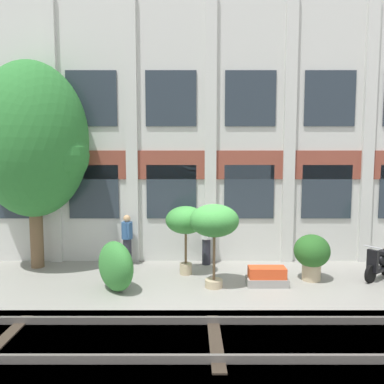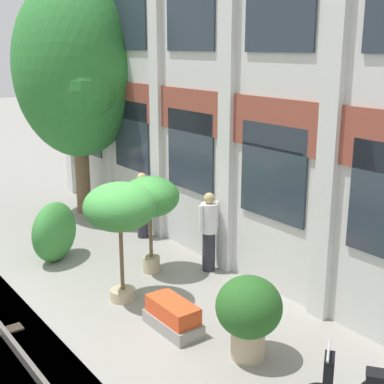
% 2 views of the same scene
% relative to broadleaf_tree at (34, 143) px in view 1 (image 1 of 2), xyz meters
% --- Properties ---
extents(ground_plane, '(80.00, 80.00, 0.00)m').
position_rel_broadleaf_tree_xyz_m(ground_plane, '(5.29, -1.87, -3.75)').
color(ground_plane, gray).
extents(apartment_facade, '(15.11, 0.64, 8.37)m').
position_rel_broadleaf_tree_xyz_m(apartment_facade, '(5.29, 0.88, 0.41)').
color(apartment_facade, silver).
rests_on(apartment_facade, ground).
extents(rail_tracks, '(22.75, 2.80, 0.43)m').
position_rel_broadleaf_tree_xyz_m(rail_tracks, '(5.29, -4.61, -3.89)').
color(rail_tracks, '#423F3A').
rests_on(rail_tracks, ground).
extents(broadleaf_tree, '(3.39, 3.23, 6.15)m').
position_rel_broadleaf_tree_xyz_m(broadleaf_tree, '(0.00, 0.00, 0.00)').
color(broadleaf_tree, brown).
rests_on(broadleaf_tree, ground).
extents(potted_plant_fluted_column, '(0.96, 0.96, 1.26)m').
position_rel_broadleaf_tree_xyz_m(potted_plant_fluted_column, '(7.98, -1.20, -3.01)').
color(potted_plant_fluted_column, tan).
rests_on(potted_plant_fluted_column, ground).
extents(potted_plant_square_trough, '(1.07, 0.50, 0.49)m').
position_rel_broadleaf_tree_xyz_m(potted_plant_square_trough, '(6.68, -1.64, -3.52)').
color(potted_plant_square_trough, gray).
rests_on(potted_plant_square_trough, ground).
extents(potted_plant_low_pan, '(1.15, 1.15, 1.97)m').
position_rel_broadleaf_tree_xyz_m(potted_plant_low_pan, '(4.54, -0.69, -2.23)').
color(potted_plant_low_pan, tan).
rests_on(potted_plant_low_pan, ground).
extents(potted_plant_tall_urn, '(1.26, 1.26, 2.16)m').
position_rel_broadleaf_tree_xyz_m(potted_plant_tall_urn, '(5.28, -1.76, -2.06)').
color(potted_plant_tall_urn, tan).
rests_on(potted_plant_tall_urn, ground).
extents(scooter_near_curb, '(1.16, 0.90, 0.98)m').
position_rel_broadleaf_tree_xyz_m(scooter_near_curb, '(9.91, -1.10, -3.32)').
color(scooter_near_curb, black).
rests_on(scooter_near_curb, ground).
extents(resident_by_doorway, '(0.34, 0.49, 1.57)m').
position_rel_broadleaf_tree_xyz_m(resident_by_doorway, '(2.71, 0.23, -2.91)').
color(resident_by_doorway, '#282833').
rests_on(resident_by_doorway, ground).
extents(resident_watching_tracks, '(0.34, 0.53, 1.63)m').
position_rel_broadleaf_tree_xyz_m(resident_watching_tracks, '(5.16, 0.29, -2.88)').
color(resident_watching_tracks, '#282833').
rests_on(resident_watching_tracks, ground).
extents(topiary_hedge, '(1.38, 1.50, 1.25)m').
position_rel_broadleaf_tree_xyz_m(topiary_hedge, '(2.80, -1.99, -3.13)').
color(topiary_hedge, '#388438').
rests_on(topiary_hedge, ground).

